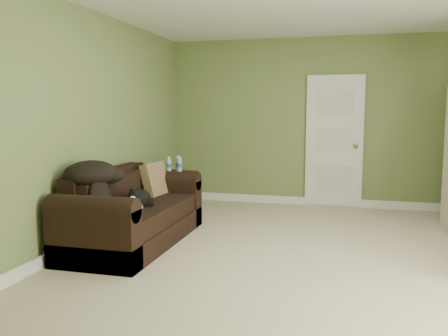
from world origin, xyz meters
The scene contains 13 objects.
floor centered at (0.00, 0.00, 0.00)m, with size 5.00×5.50×0.01m, color beige.
wall_back centered at (0.00, 2.75, 1.30)m, with size 5.00×0.04×2.60m, color olive.
wall_front centered at (0.00, -2.75, 1.30)m, with size 5.00×0.04×2.60m, color olive.
wall_left centered at (-2.50, 0.00, 1.30)m, with size 0.04×5.50×2.60m, color olive.
baseboard_back centered at (0.00, 2.72, 0.06)m, with size 5.00×0.04×0.12m, color white.
baseboard_left centered at (-2.47, 0.00, 0.06)m, with size 0.04×5.50×0.12m, color white.
door centered at (0.10, 2.71, 1.01)m, with size 0.86×0.12×2.02m.
sofa centered at (-2.02, 0.03, 0.31)m, with size 0.90×2.08×0.82m.
side_table centered at (-2.10, 1.64, 0.31)m, with size 0.56×0.56×0.83m.
cat centered at (-1.85, -0.13, 0.54)m, with size 0.28×0.53×0.26m.
banana centered at (-1.89, -0.25, 0.48)m, with size 0.06×0.22×0.06m, color yellow.
throw_pillow centered at (-2.01, 0.68, 0.62)m, with size 0.11×0.43×0.43m, color #523321.
throw_blanket centered at (-2.22, -0.48, 0.85)m, with size 0.48×0.64×0.26m, color black.
Camera 1 is at (0.31, -4.75, 1.49)m, focal length 38.00 mm.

